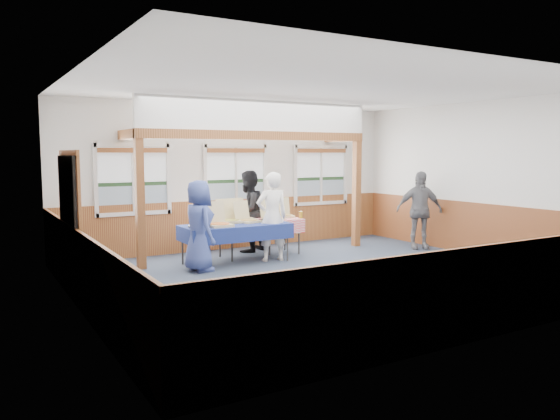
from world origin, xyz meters
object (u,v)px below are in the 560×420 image
Objects in this scene: table_right at (260,222)px; table_left at (236,227)px; woman_black at (248,211)px; person_grey at (419,210)px; woman_white at (272,217)px; man_blue at (199,226)px.

table_left is at bearing -167.91° from table_right.
table_left is 1.23m from woman_black.
table_left and table_right have the same top height.
person_grey is (3.47, -1.05, 0.17)m from table_right.
woman_white is 3.55m from person_grey.
table_right is 0.64m from woman_white.
table_right is 1.09× the size of person_grey.
woman_white is 1.07× the size of man_blue.
person_grey reaches higher than table_left.
woman_white is (0.71, -0.19, 0.18)m from table_left.
woman_white is at bearing -88.06° from man_blue.
table_left is 0.87m from table_right.
man_blue is (-1.66, -1.30, -0.05)m from woman_black.
woman_black reaches higher than person_grey.
table_right is (0.76, 0.42, -0.01)m from table_left.
table_left is 1.24× the size of woman_white.
table_left is 1.32× the size of man_blue.
table_left is at bearing -5.77° from woman_white.
woman_white is 1.00× the size of woman_black.
table_left is 0.75m from woman_white.
table_left is at bearing -72.77° from man_blue.
woman_white is 1.02× the size of person_grey.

